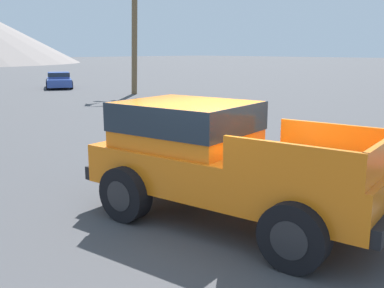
# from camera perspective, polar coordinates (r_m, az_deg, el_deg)

# --- Properties ---
(ground_plane) EXTENTS (320.00, 320.00, 0.00)m
(ground_plane) POSITION_cam_1_polar(r_m,az_deg,el_deg) (7.80, 3.40, -9.59)
(ground_plane) COLOR #424244
(orange_pickup_truck) EXTENTS (3.01, 5.39, 1.97)m
(orange_pickup_truck) POSITION_cam_1_polar(r_m,az_deg,el_deg) (7.59, 3.19, -1.35)
(orange_pickup_truck) COLOR orange
(orange_pickup_truck) RESTS_ON ground_plane
(red_convertible_car) EXTENTS (3.22, 4.83, 0.98)m
(red_convertible_car) POSITION_cam_1_polar(r_m,az_deg,el_deg) (10.01, 21.86, -3.18)
(red_convertible_car) COLOR #B21419
(red_convertible_car) RESTS_ON ground_plane
(parked_car_blue) EXTENTS (3.48, 4.58, 1.19)m
(parked_car_blue) POSITION_cam_1_polar(r_m,az_deg,el_deg) (35.96, -16.54, 7.81)
(parked_car_blue) COLOR #334C9E
(parked_car_blue) RESTS_ON ground_plane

